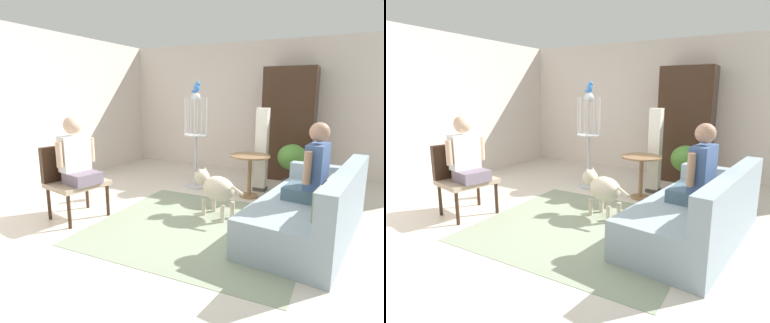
% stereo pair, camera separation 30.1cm
% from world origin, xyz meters
% --- Properties ---
extents(ground_plane, '(7.55, 7.55, 0.00)m').
position_xyz_m(ground_plane, '(0.00, 0.00, 0.00)').
color(ground_plane, beige).
extents(back_wall, '(6.62, 0.12, 2.57)m').
position_xyz_m(back_wall, '(0.00, 3.21, 1.28)').
color(back_wall, silver).
rests_on(back_wall, ground).
extents(left_wall, '(0.12, 6.90, 2.57)m').
position_xyz_m(left_wall, '(-3.07, 0.30, 1.28)').
color(left_wall, silver).
rests_on(left_wall, ground).
extents(area_rug, '(2.42, 2.22, 0.01)m').
position_xyz_m(area_rug, '(0.01, -0.06, 0.00)').
color(area_rug, gray).
rests_on(area_rug, ground).
extents(couch, '(1.20, 2.13, 0.80)m').
position_xyz_m(couch, '(1.22, 0.30, 0.28)').
color(couch, '#8EA0AD').
rests_on(couch, ground).
extents(armchair, '(0.69, 0.76, 0.92)m').
position_xyz_m(armchair, '(-1.64, -0.42, 0.55)').
color(armchair, '#382316').
rests_on(armchair, ground).
extents(person_on_couch, '(0.45, 0.55, 0.86)m').
position_xyz_m(person_on_couch, '(1.18, 0.28, 0.76)').
color(person_on_couch, '#476273').
extents(person_on_armchair, '(0.49, 0.51, 0.82)m').
position_xyz_m(person_on_armchair, '(-1.50, -0.45, 0.81)').
color(person_on_armchair, slate).
extents(round_end_table, '(0.60, 0.60, 0.66)m').
position_xyz_m(round_end_table, '(0.19, 1.34, 0.47)').
color(round_end_table, olive).
rests_on(round_end_table, ground).
extents(dog, '(0.76, 0.46, 0.61)m').
position_xyz_m(dog, '(0.02, 0.37, 0.38)').
color(dog, beige).
rests_on(dog, ground).
extents(bird_cage_stand, '(0.39, 0.39, 1.58)m').
position_xyz_m(bird_cage_stand, '(-0.78, 1.46, 0.78)').
color(bird_cage_stand, silver).
rests_on(bird_cage_stand, ground).
extents(parrot, '(0.17, 0.10, 0.17)m').
position_xyz_m(parrot, '(-0.76, 1.46, 1.66)').
color(parrot, blue).
rests_on(parrot, bird_cage_stand).
extents(potted_plant, '(0.45, 0.45, 0.79)m').
position_xyz_m(potted_plant, '(0.74, 1.77, 0.50)').
color(potted_plant, '#4C5156').
rests_on(potted_plant, ground).
extents(column_lamp, '(0.20, 0.20, 1.34)m').
position_xyz_m(column_lamp, '(0.25, 1.76, 0.66)').
color(column_lamp, '#4C4742').
rests_on(column_lamp, ground).
extents(armoire_cabinet, '(0.90, 0.56, 2.03)m').
position_xyz_m(armoire_cabinet, '(0.48, 2.80, 1.01)').
color(armoire_cabinet, '#382316').
rests_on(armoire_cabinet, ground).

